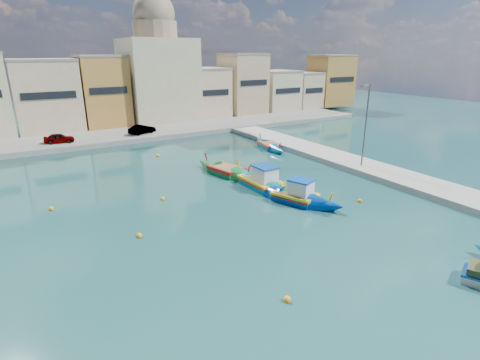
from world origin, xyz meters
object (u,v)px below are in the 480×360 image
object	(u,v)px
church_block	(158,68)
luzzu_blue_cabin	(295,197)
luzzu_turquoise_cabin	(261,183)
luzzu_cyan_mid	(269,146)
quay_street_lamp	(365,125)
luzzu_green	(226,171)

from	to	relation	value
church_block	luzzu_blue_cabin	xyz separation A→B (m)	(-2.92, -36.96, -8.07)
luzzu_turquoise_cabin	luzzu_cyan_mid	bearing A→B (deg)	51.52
church_block	quay_street_lamp	xyz separation A→B (m)	(7.44, -34.00, -4.07)
church_block	luzzu_green	distance (m)	29.87
church_block	luzzu_green	size ratio (longest dim) A/B	2.30
quay_street_lamp	luzzu_green	xyz separation A→B (m)	(-11.54, 5.56, -4.06)
luzzu_blue_cabin	luzzu_green	distance (m)	8.60
luzzu_blue_cabin	luzzu_cyan_mid	bearing A→B (deg)	61.33
church_block	luzzu_green	xyz separation A→B (m)	(-4.10, -28.44, -8.14)
luzzu_turquoise_cabin	luzzu_cyan_mid	distance (m)	13.42
quay_street_lamp	luzzu_blue_cabin	xyz separation A→B (m)	(-10.36, -2.96, -3.99)
luzzu_blue_cabin	luzzu_cyan_mid	size ratio (longest dim) A/B	1.04
luzzu_turquoise_cabin	luzzu_green	world-z (taller)	luzzu_turquoise_cabin
luzzu_turquoise_cabin	luzzu_green	distance (m)	4.61
church_block	quay_street_lamp	bearing A→B (deg)	-77.65
luzzu_turquoise_cabin	luzzu_cyan_mid	xyz separation A→B (m)	(8.35, 10.51, -0.13)
luzzu_green	luzzu_turquoise_cabin	bearing A→B (deg)	-80.67
luzzu_cyan_mid	luzzu_blue_cabin	bearing A→B (deg)	-118.67
quay_street_lamp	luzzu_cyan_mid	size ratio (longest dim) A/B	1.03
luzzu_turquoise_cabin	luzzu_blue_cabin	world-z (taller)	luzzu_turquoise_cabin
quay_street_lamp	luzzu_cyan_mid	world-z (taller)	quay_street_lamp
church_block	luzzu_turquoise_cabin	size ratio (longest dim) A/B	2.00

